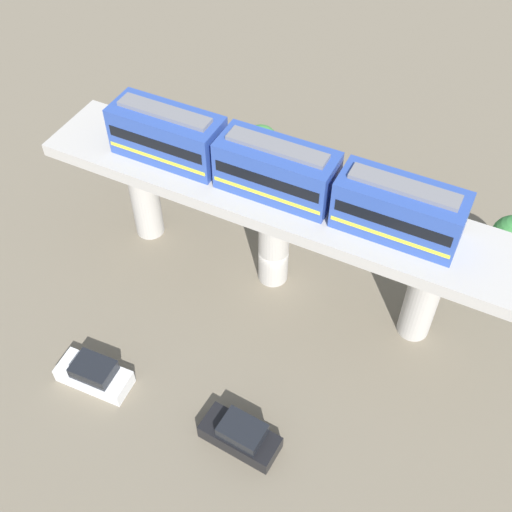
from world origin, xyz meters
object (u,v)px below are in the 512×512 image
object	(u,v)px
train	(276,170)
tree_near_viaduct	(512,236)
parked_car_black	(241,435)
parked_car_white	(94,374)
tree_mid_lot	(261,143)

from	to	relation	value
train	tree_near_viaduct	size ratio (longest dim) A/B	4.50
parked_car_black	parked_car_white	distance (m)	9.06
train	tree_mid_lot	bearing A→B (deg)	-148.85
tree_near_viaduct	tree_mid_lot	distance (m)	17.78
tree_near_viaduct	tree_mid_lot	world-z (taller)	tree_mid_lot
parked_car_black	tree_near_viaduct	xyz separation A→B (m)	(-18.12, 9.58, 2.50)
train	parked_car_white	world-z (taller)	train
train	tree_near_viaduct	world-z (taller)	train
train	parked_car_white	size ratio (longest dim) A/B	4.78
parked_car_black	parked_car_white	bearing A→B (deg)	-83.51
train	parked_car_white	bearing A→B (deg)	-26.31
parked_car_white	parked_car_black	bearing A→B (deg)	89.38
tree_near_viaduct	parked_car_black	bearing A→B (deg)	-27.87
tree_mid_lot	tree_near_viaduct	bearing A→B (deg)	87.02
parked_car_black	tree_mid_lot	distance (m)	20.91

